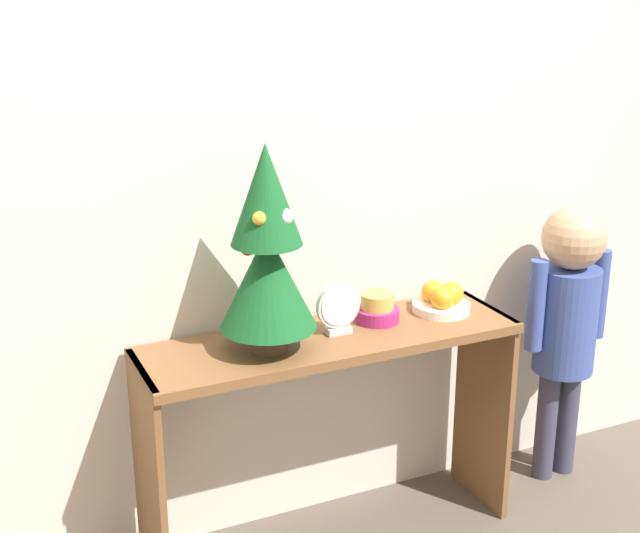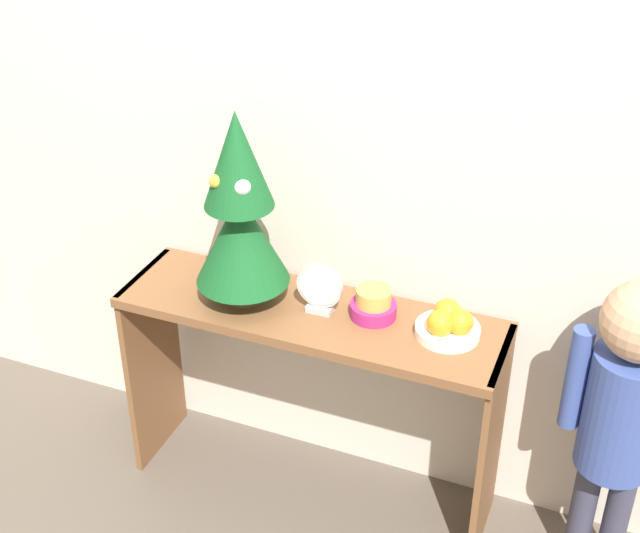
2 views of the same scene
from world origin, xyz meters
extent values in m
cube|color=beige|center=(0.00, 0.38, 1.25)|extent=(7.00, 0.05, 2.50)
cube|color=brown|center=(0.00, 0.17, 0.69)|extent=(1.16, 0.34, 0.03)
cube|color=brown|center=(-0.57, 0.17, 0.35)|extent=(0.02, 0.31, 0.70)
cube|color=brown|center=(0.57, 0.17, 0.35)|extent=(0.02, 0.31, 0.70)
cylinder|color=#4C3828|center=(-0.20, 0.15, 0.73)|extent=(0.11, 0.11, 0.05)
cylinder|color=brown|center=(-0.20, 0.15, 0.77)|extent=(0.02, 0.02, 0.04)
cone|color=#145123|center=(-0.20, 0.15, 0.92)|extent=(0.28, 0.28, 0.28)
cone|color=#145123|center=(-0.20, 0.15, 1.16)|extent=(0.20, 0.20, 0.28)
sphere|color=silver|center=(-0.17, 0.10, 1.10)|extent=(0.05, 0.05, 0.05)
sphere|color=gold|center=(-0.25, 0.09, 1.11)|extent=(0.04, 0.04, 0.04)
sphere|color=red|center=(-0.26, 0.14, 1.02)|extent=(0.04, 0.04, 0.04)
cylinder|color=silver|center=(0.40, 0.20, 0.72)|extent=(0.18, 0.18, 0.03)
sphere|color=orange|center=(0.44, 0.19, 0.76)|extent=(0.08, 0.08, 0.08)
sphere|color=orange|center=(0.39, 0.23, 0.76)|extent=(0.08, 0.08, 0.08)
sphere|color=orange|center=(0.39, 0.17, 0.76)|extent=(0.08, 0.08, 0.08)
cylinder|color=#9E2366|center=(0.18, 0.21, 0.72)|extent=(0.14, 0.14, 0.04)
cylinder|color=gold|center=(0.18, 0.21, 0.77)|extent=(0.10, 0.10, 0.05)
cube|color=#B2B2B7|center=(0.03, 0.17, 0.71)|extent=(0.08, 0.04, 0.02)
cylinder|color=#B2B2B7|center=(0.03, 0.17, 0.79)|extent=(0.14, 0.02, 0.14)
cylinder|color=white|center=(0.03, 0.16, 0.79)|extent=(0.12, 0.00, 0.12)
cylinder|color=#38384C|center=(0.85, 0.18, 0.21)|extent=(0.07, 0.07, 0.41)
cylinder|color=#38384C|center=(0.95, 0.18, 0.21)|extent=(0.07, 0.07, 0.41)
cylinder|color=#384C93|center=(0.90, 0.18, 0.60)|extent=(0.21, 0.21, 0.37)
sphere|color=tan|center=(0.90, 0.18, 0.89)|extent=(0.22, 0.22, 0.22)
cylinder|color=#384C93|center=(0.77, 0.18, 0.67)|extent=(0.06, 0.06, 0.32)
cylinder|color=#384C93|center=(1.04, 0.18, 0.67)|extent=(0.06, 0.06, 0.32)
camera|label=1|loc=(-1.05, -2.04, 1.74)|focal=50.00mm
camera|label=2|loc=(0.83, -1.83, 2.17)|focal=50.00mm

